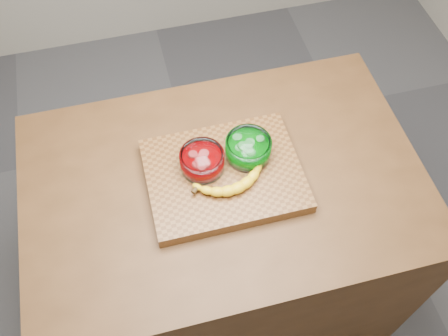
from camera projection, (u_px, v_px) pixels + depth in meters
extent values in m
plane|color=#4E4E52|center=(224.00, 286.00, 2.24)|extent=(3.50, 3.50, 0.00)
cube|color=#4F3017|center=(224.00, 244.00, 1.86)|extent=(1.20, 0.80, 0.90)
cube|color=brown|center=(224.00, 176.00, 1.47)|extent=(0.45, 0.35, 0.04)
cylinder|color=white|center=(202.00, 161.00, 1.44)|extent=(0.13, 0.13, 0.06)
cylinder|color=#B60004|center=(202.00, 162.00, 1.44)|extent=(0.11, 0.11, 0.03)
cylinder|color=#E6484A|center=(202.00, 157.00, 1.42)|extent=(0.10, 0.10, 0.02)
cylinder|color=white|center=(248.00, 148.00, 1.46)|extent=(0.14, 0.14, 0.06)
cylinder|color=#008A0A|center=(248.00, 150.00, 1.47)|extent=(0.11, 0.11, 0.04)
cylinder|color=#68D665|center=(248.00, 145.00, 1.45)|extent=(0.11, 0.11, 0.02)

